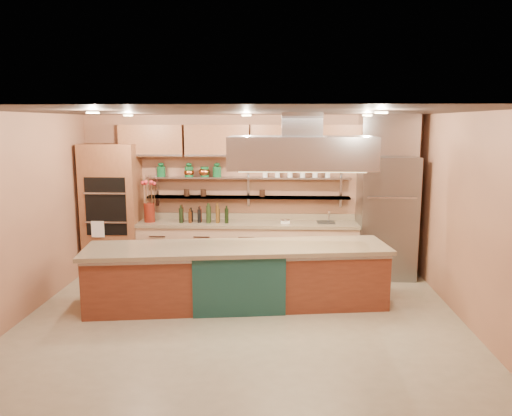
{
  "coord_description": "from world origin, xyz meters",
  "views": [
    {
      "loc": [
        0.48,
        -6.39,
        2.66
      ],
      "look_at": [
        0.15,
        1.0,
        1.39
      ],
      "focal_mm": 35.0,
      "sensor_mm": 36.0,
      "label": 1
    }
  ],
  "objects_px": {
    "island": "(238,276)",
    "green_canister": "(205,172)",
    "refrigerator": "(386,217)",
    "flower_vase": "(149,213)",
    "copper_kettle": "(204,172)",
    "kitchen_scale": "(285,221)"
  },
  "relations": [
    {
      "from": "island",
      "to": "kitchen_scale",
      "type": "distance_m",
      "value": 1.76
    },
    {
      "from": "copper_kettle",
      "to": "refrigerator",
      "type": "bearing_deg",
      "value": -4.14
    },
    {
      "from": "island",
      "to": "flower_vase",
      "type": "height_order",
      "value": "flower_vase"
    },
    {
      "from": "island",
      "to": "green_canister",
      "type": "distance_m",
      "value": 2.32
    },
    {
      "from": "green_canister",
      "to": "refrigerator",
      "type": "bearing_deg",
      "value": -4.15
    },
    {
      "from": "copper_kettle",
      "to": "island",
      "type": "bearing_deg",
      "value": -67.44
    },
    {
      "from": "refrigerator",
      "to": "flower_vase",
      "type": "relative_size",
      "value": 6.21
    },
    {
      "from": "kitchen_scale",
      "to": "green_canister",
      "type": "height_order",
      "value": "green_canister"
    },
    {
      "from": "kitchen_scale",
      "to": "copper_kettle",
      "type": "bearing_deg",
      "value": 159.84
    },
    {
      "from": "flower_vase",
      "to": "kitchen_scale",
      "type": "distance_m",
      "value": 2.39
    },
    {
      "from": "kitchen_scale",
      "to": "refrigerator",
      "type": "bearing_deg",
      "value": -11.79
    },
    {
      "from": "kitchen_scale",
      "to": "copper_kettle",
      "type": "xyz_separation_m",
      "value": [
        -1.44,
        0.22,
        0.82
      ]
    },
    {
      "from": "copper_kettle",
      "to": "green_canister",
      "type": "bearing_deg",
      "value": 0.0
    },
    {
      "from": "island",
      "to": "green_canister",
      "type": "relative_size",
      "value": 24.28
    },
    {
      "from": "refrigerator",
      "to": "kitchen_scale",
      "type": "relative_size",
      "value": 13.45
    },
    {
      "from": "kitchen_scale",
      "to": "flower_vase",
      "type": "bearing_deg",
      "value": 168.54
    },
    {
      "from": "island",
      "to": "kitchen_scale",
      "type": "relative_size",
      "value": 27.45
    },
    {
      "from": "flower_vase",
      "to": "copper_kettle",
      "type": "relative_size",
      "value": 1.69
    },
    {
      "from": "flower_vase",
      "to": "green_canister",
      "type": "bearing_deg",
      "value": 12.91
    },
    {
      "from": "island",
      "to": "green_canister",
      "type": "height_order",
      "value": "green_canister"
    },
    {
      "from": "refrigerator",
      "to": "copper_kettle",
      "type": "xyz_separation_m",
      "value": [
        -3.18,
        0.23,
        0.75
      ]
    },
    {
      "from": "green_canister",
      "to": "kitchen_scale",
      "type": "bearing_deg",
      "value": -8.74
    }
  ]
}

